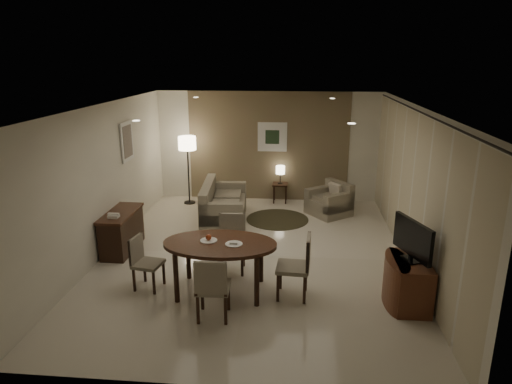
# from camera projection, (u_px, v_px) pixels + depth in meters

# --- Properties ---
(room_shell) EXTENTS (5.50, 7.00, 2.70)m
(room_shell) POSITION_uv_depth(u_px,v_px,m) (257.00, 178.00, 8.36)
(room_shell) COLOR beige
(room_shell) RESTS_ON ground
(taupe_accent) EXTENTS (3.96, 0.03, 2.70)m
(taupe_accent) POSITION_uv_depth(u_px,v_px,m) (268.00, 147.00, 11.30)
(taupe_accent) COLOR brown
(taupe_accent) RESTS_ON wall_back
(curtain_wall) EXTENTS (0.08, 6.70, 2.58)m
(curtain_wall) POSITION_uv_depth(u_px,v_px,m) (412.00, 190.00, 7.75)
(curtain_wall) COLOR beige
(curtain_wall) RESTS_ON wall_right
(curtain_rod) EXTENTS (0.03, 6.80, 0.03)m
(curtain_rod) POSITION_uv_depth(u_px,v_px,m) (420.00, 112.00, 7.37)
(curtain_rod) COLOR black
(curtain_rod) RESTS_ON wall_right
(art_back_frame) EXTENTS (0.72, 0.03, 0.72)m
(art_back_frame) POSITION_uv_depth(u_px,v_px,m) (272.00, 137.00, 11.20)
(art_back_frame) COLOR silver
(art_back_frame) RESTS_ON wall_back
(art_back_canvas) EXTENTS (0.34, 0.01, 0.34)m
(art_back_canvas) POSITION_uv_depth(u_px,v_px,m) (272.00, 137.00, 11.18)
(art_back_canvas) COLOR #1F341D
(art_back_canvas) RESTS_ON wall_back
(art_left_frame) EXTENTS (0.03, 0.60, 0.80)m
(art_left_frame) POSITION_uv_depth(u_px,v_px,m) (127.00, 141.00, 9.22)
(art_left_frame) COLOR silver
(art_left_frame) RESTS_ON wall_left
(art_left_canvas) EXTENTS (0.01, 0.46, 0.64)m
(art_left_canvas) POSITION_uv_depth(u_px,v_px,m) (128.00, 141.00, 9.22)
(art_left_canvas) COLOR gray
(art_left_canvas) RESTS_ON wall_left
(downlight_nl) EXTENTS (0.10, 0.10, 0.01)m
(downlight_nl) POSITION_uv_depth(u_px,v_px,m) (136.00, 121.00, 6.00)
(downlight_nl) COLOR white
(downlight_nl) RESTS_ON ceiling
(downlight_nr) EXTENTS (0.10, 0.10, 0.01)m
(downlight_nr) POSITION_uv_depth(u_px,v_px,m) (352.00, 123.00, 5.75)
(downlight_nr) COLOR white
(downlight_nr) RESTS_ON ceiling
(downlight_fl) EXTENTS (0.10, 0.10, 0.01)m
(downlight_fl) POSITION_uv_depth(u_px,v_px,m) (196.00, 97.00, 9.44)
(downlight_fl) COLOR white
(downlight_fl) RESTS_ON ceiling
(downlight_fr) EXTENTS (0.10, 0.10, 0.01)m
(downlight_fr) POSITION_uv_depth(u_px,v_px,m) (332.00, 98.00, 9.19)
(downlight_fr) COLOR white
(downlight_fr) RESTS_ON ceiling
(console_desk) EXTENTS (0.48, 1.20, 0.75)m
(console_desk) POSITION_uv_depth(u_px,v_px,m) (122.00, 231.00, 8.48)
(console_desk) COLOR #462216
(console_desk) RESTS_ON floor
(telephone) EXTENTS (0.20, 0.14, 0.09)m
(telephone) POSITION_uv_depth(u_px,v_px,m) (114.00, 215.00, 8.07)
(telephone) COLOR white
(telephone) RESTS_ON console_desk
(tv_cabinet) EXTENTS (0.48, 0.90, 0.70)m
(tv_cabinet) POSITION_uv_depth(u_px,v_px,m) (410.00, 282.00, 6.62)
(tv_cabinet) COLOR #5C301B
(tv_cabinet) RESTS_ON floor
(flat_tv) EXTENTS (0.36, 0.85, 0.60)m
(flat_tv) POSITION_uv_depth(u_px,v_px,m) (413.00, 239.00, 6.43)
(flat_tv) COLOR black
(flat_tv) RESTS_ON tv_cabinet
(dining_table) EXTENTS (1.72, 1.08, 0.81)m
(dining_table) POSITION_uv_depth(u_px,v_px,m) (220.00, 267.00, 6.97)
(dining_table) COLOR #462216
(dining_table) RESTS_ON floor
(chair_near) EXTENTS (0.47, 0.47, 0.94)m
(chair_near) POSITION_uv_depth(u_px,v_px,m) (213.00, 286.00, 6.25)
(chair_near) COLOR gray
(chair_near) RESTS_ON floor
(chair_far) EXTENTS (0.49, 0.49, 0.95)m
(chair_far) POSITION_uv_depth(u_px,v_px,m) (231.00, 245.00, 7.62)
(chair_far) COLOR gray
(chair_far) RESTS_ON floor
(chair_left) EXTENTS (0.47, 0.47, 0.84)m
(chair_left) POSITION_uv_depth(u_px,v_px,m) (148.00, 263.00, 7.07)
(chair_left) COLOR gray
(chair_left) RESTS_ON floor
(chair_right) EXTENTS (0.50, 0.50, 0.98)m
(chair_right) POSITION_uv_depth(u_px,v_px,m) (293.00, 266.00, 6.80)
(chair_right) COLOR gray
(chair_right) RESTS_ON floor
(plate_a) EXTENTS (0.26, 0.26, 0.02)m
(plate_a) POSITION_uv_depth(u_px,v_px,m) (209.00, 241.00, 6.92)
(plate_a) COLOR white
(plate_a) RESTS_ON dining_table
(plate_b) EXTENTS (0.26, 0.26, 0.02)m
(plate_b) POSITION_uv_depth(u_px,v_px,m) (234.00, 244.00, 6.78)
(plate_b) COLOR white
(plate_b) RESTS_ON dining_table
(fruit_apple) EXTENTS (0.09, 0.09, 0.09)m
(fruit_apple) POSITION_uv_depth(u_px,v_px,m) (209.00, 237.00, 6.90)
(fruit_apple) COLOR #A33412
(fruit_apple) RESTS_ON plate_a
(napkin) EXTENTS (0.12, 0.08, 0.03)m
(napkin) POSITION_uv_depth(u_px,v_px,m) (234.00, 243.00, 6.78)
(napkin) COLOR white
(napkin) RESTS_ON plate_b
(round_rug) EXTENTS (1.39, 1.39, 0.01)m
(round_rug) POSITION_uv_depth(u_px,v_px,m) (277.00, 219.00, 10.19)
(round_rug) COLOR #3A3420
(round_rug) RESTS_ON floor
(sofa) EXTENTS (1.86, 1.04, 0.85)m
(sofa) POSITION_uv_depth(u_px,v_px,m) (224.00, 202.00, 10.02)
(sofa) COLOR gray
(sofa) RESTS_ON floor
(armchair) EXTENTS (1.13, 1.14, 0.74)m
(armchair) POSITION_uv_depth(u_px,v_px,m) (329.00, 199.00, 10.41)
(armchair) COLOR gray
(armchair) RESTS_ON floor
(side_table) EXTENTS (0.37, 0.37, 0.47)m
(side_table) POSITION_uv_depth(u_px,v_px,m) (280.00, 193.00, 11.36)
(side_table) COLOR black
(side_table) RESTS_ON floor
(table_lamp) EXTENTS (0.22, 0.22, 0.50)m
(table_lamp) POSITION_uv_depth(u_px,v_px,m) (280.00, 174.00, 11.22)
(table_lamp) COLOR #FFEAC1
(table_lamp) RESTS_ON side_table
(floor_lamp) EXTENTS (0.42, 0.42, 1.67)m
(floor_lamp) POSITION_uv_depth(u_px,v_px,m) (188.00, 170.00, 11.10)
(floor_lamp) COLOR #FFE5B7
(floor_lamp) RESTS_ON floor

